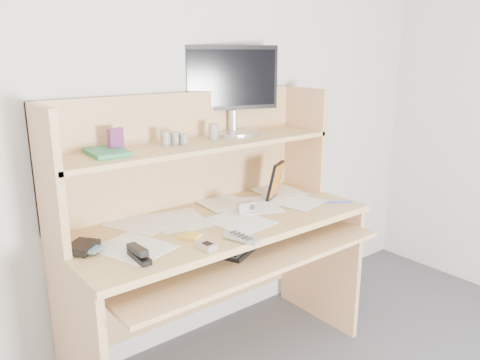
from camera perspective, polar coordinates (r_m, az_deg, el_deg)
back_wall at (r=2.28m, az=-7.45°, el=9.33°), size 3.60×0.04×2.50m
desk at (r=2.21m, az=-3.71°, el=-5.60°), size 1.40×0.70×1.30m
paper_clutter at (r=2.13m, az=-2.49°, el=-4.74°), size 1.32×0.54×0.01m
keyboard at (r=2.14m, az=0.81°, el=-7.13°), size 0.47×0.32×0.03m
tv_remote at (r=1.89m, az=0.15°, el=-7.08°), size 0.09×0.17×0.02m
flip_phone at (r=1.82m, az=-4.20°, el=-7.86°), size 0.06×0.09×0.02m
stapler at (r=1.76m, az=-12.22°, el=-8.66°), size 0.05×0.15×0.04m
wallet at (r=1.88m, az=-18.69°, el=-7.74°), size 0.15×0.14×0.03m
sticky_note_pad at (r=1.94m, az=-6.24°, el=-6.82°), size 0.10×0.10×0.01m
digital_camera at (r=2.19m, az=0.69°, el=-3.34°), size 0.09×0.05×0.05m
game_case at (r=2.39m, az=4.32°, el=-0.06°), size 0.13×0.08×0.19m
blue_pen at (r=2.39m, az=11.99°, el=-2.64°), size 0.12×0.08×0.01m
card_box at (r=2.01m, az=-14.92°, el=4.71°), size 0.07×0.04×0.10m
shelf_book at (r=1.97m, az=-15.94°, el=3.25°), size 0.15×0.20×0.02m
chip_stack_a at (r=2.11m, az=-6.88°, el=4.92°), size 0.04×0.04×0.05m
chip_stack_b at (r=2.09m, az=-9.06°, el=5.01°), size 0.04×0.04×0.07m
chip_stack_c at (r=2.13m, az=-7.86°, el=5.05°), size 0.06×0.06×0.06m
chip_stack_d at (r=2.23m, az=-3.26°, el=5.89°), size 0.06×0.06×0.08m
monitor at (r=2.37m, az=-1.11°, el=11.22°), size 0.49×0.25×0.44m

